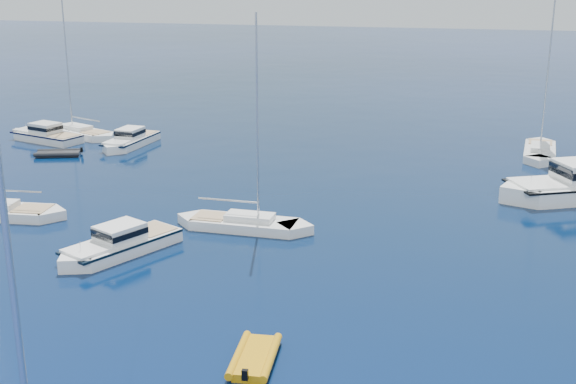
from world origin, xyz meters
The scene contains 9 objects.
motor_cruiser_left centered at (-12.52, 17.23, 0.00)m, with size 2.64×8.62×2.26m, color white, non-canonical shape.
motor_cruiser_far_l centered at (-33.31, 42.86, 0.00)m, with size 2.70×8.81×2.31m, color silver, non-canonical shape.
motor_cruiser_horizon centered at (-24.29, 42.84, 0.00)m, with size 2.57×8.41×2.21m, color white, non-canonical shape.
sailboat_mid_l centered at (-23.52, 21.47, 0.00)m, with size 2.61×10.06×14.78m, color silver, non-canonical shape.
sailboat_centre centered at (-6.71, 23.26, 0.00)m, with size 2.50×9.63×14.15m, color silver, non-canonical shape.
sailboat_sails_r centered at (13.05, 48.72, 0.00)m, with size 2.65×10.21×15.00m, color silver, non-canonical shape.
sailboat_far_l centered at (-31.20, 45.71, 0.00)m, with size 2.67×10.26×15.08m, color white, non-canonical shape.
tender_yellow centered at (-1.13, 7.18, 0.00)m, with size 2.13×3.93×0.95m, color #CC8B0C, non-canonical shape.
tender_grey_far centered at (-28.83, 37.79, 0.00)m, with size 2.24×4.18×0.95m, color black, non-canonical shape.
Camera 1 is at (7.25, -19.75, 16.02)m, focal length 46.27 mm.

